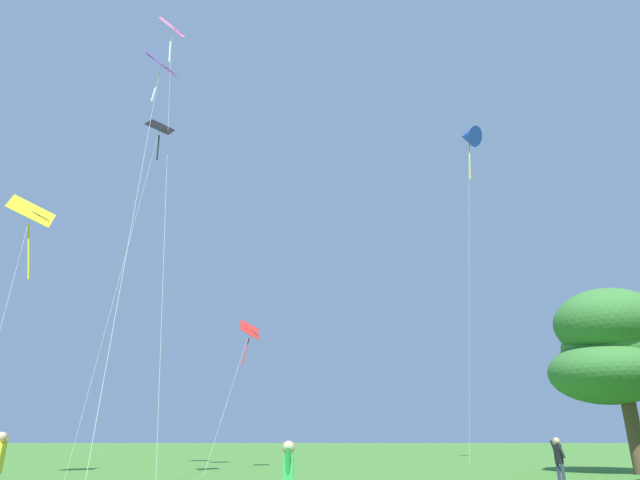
% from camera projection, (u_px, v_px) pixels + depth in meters
% --- Properties ---
extents(kite_black_large, '(1.54, 7.47, 20.85)m').
position_uv_depth(kite_black_large, '(157.00, 138.00, 33.22)').
color(kite_black_large, black).
rests_on(kite_black_large, ground_plane).
extents(kite_blue_delta, '(5.27, 7.18, 26.44)m').
position_uv_depth(kite_blue_delta, '(467.00, 137.00, 44.73)').
color(kite_blue_delta, blue).
rests_on(kite_blue_delta, ground_plane).
extents(kite_yellow_diamond, '(3.18, 5.70, 12.45)m').
position_uv_depth(kite_yellow_diamond, '(28.00, 225.00, 24.77)').
color(kite_yellow_diamond, yellow).
rests_on(kite_yellow_diamond, ground_plane).
extents(kite_red_high, '(1.60, 6.05, 8.13)m').
position_uv_depth(kite_red_high, '(247.00, 337.00, 30.74)').
color(kite_red_high, red).
rests_on(kite_red_high, ground_plane).
extents(kite_purple_streamer, '(2.56, 7.28, 17.86)m').
position_uv_depth(kite_purple_streamer, '(157.00, 75.00, 23.30)').
color(kite_purple_streamer, purple).
rests_on(kite_purple_streamer, ground_plane).
extents(kite_pink_low, '(4.33, 7.83, 24.22)m').
position_uv_depth(kite_pink_low, '(170.00, 41.00, 29.53)').
color(kite_pink_low, pink).
rests_on(kite_pink_low, ground_plane).
extents(person_far_back, '(0.32, 0.48, 1.58)m').
position_uv_depth(person_far_back, '(557.00, 458.00, 17.33)').
color(person_far_back, '#2D3351').
rests_on(person_far_back, ground_plane).
extents(tree_right_cluster, '(6.05, 5.70, 8.66)m').
position_uv_depth(tree_right_cluster, '(608.00, 349.00, 26.53)').
color(tree_right_cluster, brown).
rests_on(tree_right_cluster, ground_plane).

